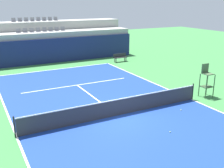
# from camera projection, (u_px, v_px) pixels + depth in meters

# --- Properties ---
(ground_plane) EXTENTS (80.00, 80.00, 0.00)m
(ground_plane) POSITION_uv_depth(u_px,v_px,m) (118.00, 115.00, 15.18)
(ground_plane) COLOR #387A3D
(court_surface) EXTENTS (11.00, 24.00, 0.01)m
(court_surface) POSITION_uv_depth(u_px,v_px,m) (118.00, 115.00, 15.17)
(court_surface) COLOR navy
(court_surface) RESTS_ON ground_plane
(baseline_far) EXTENTS (11.00, 0.10, 0.00)m
(baseline_far) POSITION_uv_depth(u_px,v_px,m) (56.00, 69.00, 25.27)
(baseline_far) COLOR white
(baseline_far) RESTS_ON court_surface
(sideline_left) EXTENTS (0.10, 24.00, 0.00)m
(sideline_left) POSITION_uv_depth(u_px,v_px,m) (17.00, 137.00, 12.74)
(sideline_left) COLOR white
(sideline_left) RESTS_ON court_surface
(sideline_right) EXTENTS (0.10, 24.00, 0.00)m
(sideline_right) POSITION_uv_depth(u_px,v_px,m) (191.00, 99.00, 17.61)
(sideline_right) COLOR white
(sideline_right) RESTS_ON court_surface
(service_line_far) EXTENTS (8.26, 0.10, 0.00)m
(service_line_far) POSITION_uv_depth(u_px,v_px,m) (77.00, 85.00, 20.58)
(service_line_far) COLOR white
(service_line_far) RESTS_ON court_surface
(centre_service_line) EXTENTS (0.10, 6.40, 0.00)m
(centre_service_line) POSITION_uv_depth(u_px,v_px,m) (95.00, 98.00, 17.87)
(centre_service_line) COLOR white
(centre_service_line) RESTS_ON court_surface
(back_wall) EXTENTS (19.40, 0.30, 2.49)m
(back_wall) POSITION_uv_depth(u_px,v_px,m) (47.00, 51.00, 27.39)
(back_wall) COLOR navy
(back_wall) RESTS_ON ground_plane
(stands_tier_lower) EXTENTS (19.40, 2.40, 3.05)m
(stands_tier_lower) POSITION_uv_depth(u_px,v_px,m) (43.00, 47.00, 28.45)
(stands_tier_lower) COLOR #9E9E99
(stands_tier_lower) RESTS_ON ground_plane
(stands_tier_upper) EXTENTS (19.40, 2.40, 3.97)m
(stands_tier_upper) POSITION_uv_depth(u_px,v_px,m) (37.00, 39.00, 30.34)
(stands_tier_upper) COLOR #9E9E99
(stands_tier_upper) RESTS_ON ground_plane
(seating_row_lower) EXTENTS (5.03, 0.44, 0.44)m
(seating_row_lower) POSITION_uv_depth(u_px,v_px,m) (42.00, 31.00, 28.04)
(seating_row_lower) COLOR slate
(seating_row_lower) RESTS_ON stands_tier_lower
(seating_row_upper) EXTENTS (5.03, 0.44, 0.44)m
(seating_row_upper) POSITION_uv_depth(u_px,v_px,m) (35.00, 20.00, 29.80)
(seating_row_upper) COLOR slate
(seating_row_upper) RESTS_ON stands_tier_upper
(tennis_net) EXTENTS (11.08, 0.08, 1.07)m
(tennis_net) POSITION_uv_depth(u_px,v_px,m) (118.00, 107.00, 15.03)
(tennis_net) COLOR black
(tennis_net) RESTS_ON court_surface
(umpire_chair) EXTENTS (0.76, 0.66, 2.20)m
(umpire_chair) POSITION_uv_depth(u_px,v_px,m) (207.00, 79.00, 17.87)
(umpire_chair) COLOR #334C2D
(umpire_chair) RESTS_ON ground_plane
(player_bench) EXTENTS (1.50, 0.40, 0.85)m
(player_bench) POSITION_uv_depth(u_px,v_px,m) (120.00, 57.00, 28.39)
(player_bench) COLOR #232328
(player_bench) RESTS_ON ground_plane
(tennis_ball_1) EXTENTS (0.07, 0.07, 0.07)m
(tennis_ball_1) POSITION_uv_depth(u_px,v_px,m) (170.00, 132.00, 13.18)
(tennis_ball_1) COLOR #CCE033
(tennis_ball_1) RESTS_ON court_surface
(tennis_ball_2) EXTENTS (0.07, 0.07, 0.07)m
(tennis_ball_2) POSITION_uv_depth(u_px,v_px,m) (181.00, 110.00, 15.81)
(tennis_ball_2) COLOR #CCE033
(tennis_ball_2) RESTS_ON court_surface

